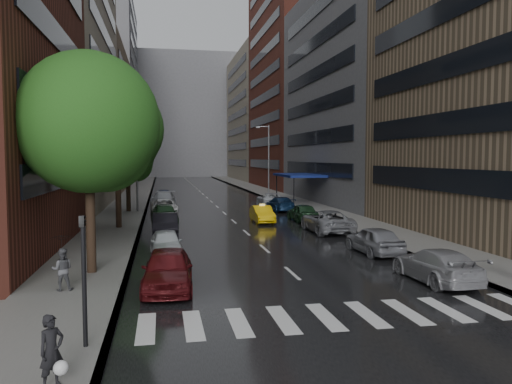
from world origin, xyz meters
TOP-DOWN VIEW (x-y plane):
  - ground at (0.00, 0.00)m, footprint 220.00×220.00m
  - road at (0.00, 50.00)m, footprint 14.00×140.00m
  - sidewalk_left at (-9.00, 50.00)m, footprint 4.00×140.00m
  - sidewalk_right at (9.00, 50.00)m, footprint 4.00×140.00m
  - crosswalk at (0.20, -2.00)m, footprint 13.15×2.80m
  - buildings_left at (-15.00, 58.79)m, footprint 8.00×108.00m
  - buildings_right at (15.00, 56.70)m, footprint 8.05×109.10m
  - building_far at (0.00, 118.00)m, footprint 40.00×14.00m
  - tree_near at (-8.60, 5.24)m, footprint 6.00×6.00m
  - tree_mid at (-8.60, 19.30)m, footprint 6.47×6.47m
  - tree_far at (-8.60, 30.05)m, footprint 4.72×4.72m
  - taxi at (2.09, 20.99)m, footprint 1.40×3.99m
  - parked_cars_left at (-5.40, 22.95)m, footprint 2.78×43.19m
  - parked_cars_right at (5.40, 18.58)m, footprint 2.60×36.42m
  - ped_bag_walker at (-7.94, -5.86)m, footprint 0.70×0.68m
  - ped_black_umbrella at (-9.26, 2.35)m, footprint 0.96×0.98m
  - traffic_light at (-7.60, -3.56)m, footprint 0.18×0.15m
  - street_lamp_left at (-7.72, 30.00)m, footprint 1.74×0.22m
  - street_lamp_right at (7.72, 45.00)m, footprint 1.74×0.22m
  - awning at (8.98, 35.00)m, footprint 4.00×8.00m

SIDE VIEW (x-z plane):
  - ground at x=0.00m, z-range 0.00..0.00m
  - road at x=0.00m, z-range 0.00..0.01m
  - crosswalk at x=0.20m, z-range 0.01..0.02m
  - sidewalk_left at x=-9.00m, z-range 0.00..0.15m
  - sidewalk_right at x=9.00m, z-range 0.00..0.15m
  - taxi at x=2.09m, z-range 0.00..1.32m
  - parked_cars_right at x=5.40m, z-range -0.03..1.48m
  - parked_cars_left at x=-5.40m, z-range -0.05..1.55m
  - ped_bag_walker at x=-7.94m, z-range 0.12..1.71m
  - ped_black_umbrella at x=-9.26m, z-range 0.35..2.44m
  - traffic_light at x=-7.60m, z-range 0.50..3.95m
  - awning at x=8.98m, z-range 1.57..4.70m
  - street_lamp_left at x=-7.72m, z-range 0.39..9.39m
  - street_lamp_right at x=7.72m, z-range 0.39..9.39m
  - tree_far at x=-8.60m, z-range 1.38..8.90m
  - tree_near at x=-8.60m, z-range 1.76..11.32m
  - tree_mid at x=-8.60m, z-range 1.91..12.22m
  - buildings_right at x=15.00m, z-range -2.97..33.03m
  - buildings_left at x=-15.00m, z-range -3.01..34.99m
  - building_far at x=0.00m, z-range 0.00..32.00m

